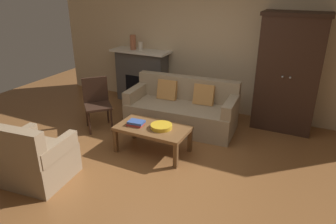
# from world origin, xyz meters

# --- Properties ---
(ground_plane) EXTENTS (9.60, 9.60, 0.00)m
(ground_plane) POSITION_xyz_m (0.00, 0.00, 0.00)
(ground_plane) COLOR brown
(back_wall) EXTENTS (7.20, 0.10, 2.80)m
(back_wall) POSITION_xyz_m (0.00, 2.55, 1.40)
(back_wall) COLOR beige
(back_wall) RESTS_ON ground
(fireplace) EXTENTS (1.26, 0.48, 1.12)m
(fireplace) POSITION_xyz_m (-1.55, 2.30, 0.57)
(fireplace) COLOR #4C4947
(fireplace) RESTS_ON ground
(armoire) EXTENTS (1.06, 0.57, 2.01)m
(armoire) POSITION_xyz_m (1.40, 2.22, 1.01)
(armoire) COLOR #382319
(armoire) RESTS_ON ground
(couch) EXTENTS (1.97, 0.98, 0.86)m
(couch) POSITION_xyz_m (-0.23, 1.47, 0.32)
(couch) COLOR tan
(couch) RESTS_ON ground
(coffee_table) EXTENTS (1.10, 0.60, 0.42)m
(coffee_table) POSITION_xyz_m (-0.26, 0.43, 0.37)
(coffee_table) COLOR brown
(coffee_table) RESTS_ON ground
(fruit_bowl) EXTENTS (0.33, 0.33, 0.06)m
(fruit_bowl) POSITION_xyz_m (-0.12, 0.45, 0.45)
(fruit_bowl) COLOR gold
(fruit_bowl) RESTS_ON coffee_table
(book_stack) EXTENTS (0.27, 0.20, 0.07)m
(book_stack) POSITION_xyz_m (-0.52, 0.38, 0.45)
(book_stack) COLOR #B73833
(book_stack) RESTS_ON coffee_table
(mantel_vase_terracotta) EXTENTS (0.12, 0.12, 0.30)m
(mantel_vase_terracotta) POSITION_xyz_m (-1.73, 2.28, 1.27)
(mantel_vase_terracotta) COLOR #A86042
(mantel_vase_terracotta) RESTS_ON fireplace
(mantel_vase_cream) EXTENTS (0.09, 0.09, 0.17)m
(mantel_vase_cream) POSITION_xyz_m (-1.55, 2.28, 1.21)
(mantel_vase_cream) COLOR beige
(mantel_vase_cream) RESTS_ON fireplace
(armchair_near_left) EXTENTS (0.85, 0.85, 0.88)m
(armchair_near_left) POSITION_xyz_m (-1.25, -0.92, 0.32)
(armchair_near_left) COLOR #997F60
(armchair_near_left) RESTS_ON ground
(side_chair_wooden) EXTENTS (0.62, 0.62, 0.90)m
(side_chair_wooden) POSITION_xyz_m (-1.58, 0.78, 0.51)
(side_chair_wooden) COLOR #382319
(side_chair_wooden) RESTS_ON ground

